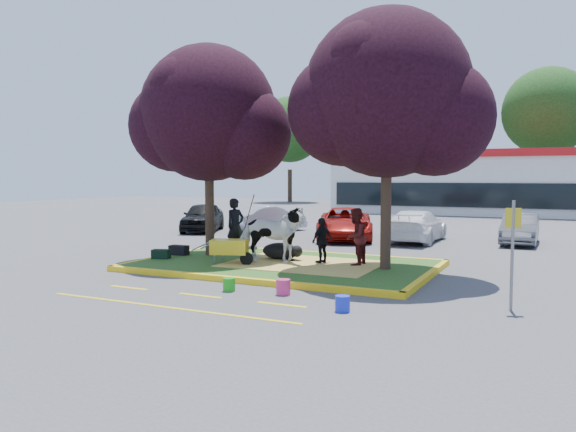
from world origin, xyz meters
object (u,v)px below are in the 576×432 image
at_px(cow, 272,235).
at_px(wheelbarrow, 230,247).
at_px(handler, 235,226).
at_px(sign_post, 513,244).
at_px(car_black, 203,217).
at_px(car_silver, 269,219).
at_px(calf, 280,251).
at_px(bucket_pink, 283,287).
at_px(bucket_blue, 343,304).
at_px(bucket_green, 229,285).

xyz_separation_m(cow, wheelbarrow, (-0.96, -0.71, -0.34)).
xyz_separation_m(cow, handler, (-1.92, 1.19, 0.07)).
bearing_deg(sign_post, car_black, 121.93).
bearing_deg(car_silver, calf, 144.47).
distance_m(handler, wheelbarrow, 2.17).
distance_m(handler, bucket_pink, 5.86).
height_order(bucket_blue, car_silver, car_silver).
height_order(wheelbarrow, sign_post, sign_post).
height_order(handler, sign_post, sign_post).
bearing_deg(handler, calf, -83.42).
xyz_separation_m(bucket_blue, car_silver, (-8.66, 13.48, 0.46)).
distance_m(bucket_green, bucket_pink, 1.30).
bearing_deg(calf, sign_post, -47.85).
xyz_separation_m(sign_post, bucket_green, (-5.93, -0.80, -1.15)).
relative_size(cow, bucket_green, 6.31).
relative_size(bucket_green, car_black, 0.08).
xyz_separation_m(calf, bucket_green, (0.69, -4.01, -0.25)).
distance_m(cow, car_silver, 10.70).
bearing_deg(car_silver, bucket_blue, 147.65).
distance_m(car_black, car_silver, 3.18).
xyz_separation_m(cow, calf, (-0.05, 0.67, -0.56)).
xyz_separation_m(bucket_green, bucket_blue, (3.00, -0.71, 0.00)).
bearing_deg(bucket_pink, wheelbarrow, 139.79).
height_order(calf, bucket_green, calf).
distance_m(bucket_green, car_black, 14.33).
distance_m(calf, car_silver, 10.08).
xyz_separation_m(handler, bucket_pink, (3.84, -4.34, -0.86)).
distance_m(calf, bucket_green, 4.07).
bearing_deg(sign_post, bucket_green, 165.99).
bearing_deg(car_black, wheelbarrow, -75.18).
distance_m(bucket_blue, car_silver, 16.03).
relative_size(bucket_pink, bucket_blue, 1.10).
bearing_deg(wheelbarrow, calf, 36.79).
bearing_deg(car_silver, sign_post, 158.99).
relative_size(sign_post, car_black, 0.53).
distance_m(handler, sign_post, 9.27).
bearing_deg(car_black, car_silver, 0.69).
xyz_separation_m(sign_post, car_black, (-14.49, 10.68, -0.62)).
relative_size(sign_post, bucket_blue, 6.91).
bearing_deg(sign_post, handler, 134.61).
height_order(cow, bucket_blue, cow).
relative_size(cow, car_silver, 0.51).
bearing_deg(calf, handler, 142.51).
height_order(calf, car_silver, car_silver).
height_order(cow, sign_post, sign_post).
relative_size(handler, wheelbarrow, 0.97).
bearing_deg(bucket_green, calf, 99.77).
bearing_deg(bucket_pink, handler, 131.53).
relative_size(cow, bucket_pink, 5.57).
distance_m(bucket_pink, bucket_blue, 1.94).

